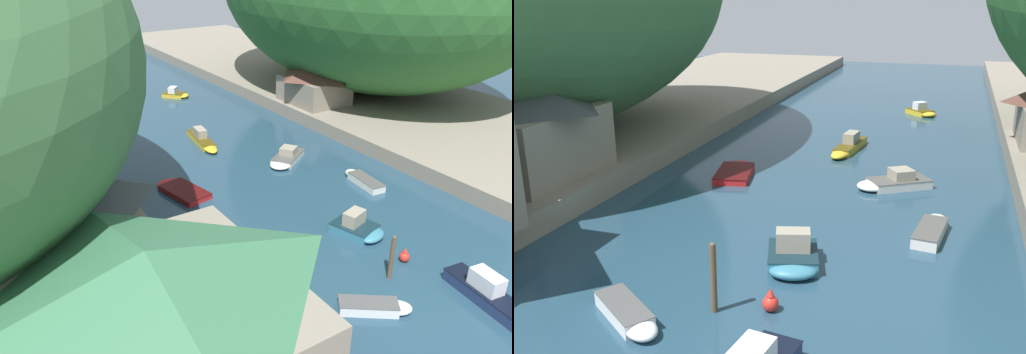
% 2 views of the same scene
% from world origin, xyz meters
% --- Properties ---
extents(water_surface, '(130.00, 130.00, 0.00)m').
position_xyz_m(water_surface, '(0.00, 30.00, 0.00)').
color(water_surface, '#234256').
rests_on(water_surface, ground).
extents(left_bank, '(22.00, 120.00, 1.33)m').
position_xyz_m(left_bank, '(-22.03, 30.00, 0.67)').
color(left_bank, gray).
rests_on(left_bank, ground).
extents(boathouse_shed, '(6.98, 8.21, 5.59)m').
position_xyz_m(boathouse_shed, '(-15.37, 20.13, 4.22)').
color(boathouse_shed, gray).
rests_on(boathouse_shed, left_bank).
extents(boat_yellow_tender, '(3.01, 5.16, 0.43)m').
position_xyz_m(boat_yellow_tender, '(-5.83, 27.82, 0.21)').
color(boat_yellow_tender, red).
rests_on(boat_yellow_tender, water_surface).
extents(boat_navy_launch, '(1.93, 6.13, 1.31)m').
position_xyz_m(boat_navy_launch, '(0.07, 35.65, 0.39)').
color(boat_navy_launch, gold).
rests_on(boat_navy_launch, water_surface).
extents(boat_mid_channel, '(3.66, 3.08, 0.56)m').
position_xyz_m(boat_mid_channel, '(-2.97, 10.15, 0.28)').
color(boat_mid_channel, white).
rests_on(boat_mid_channel, water_surface).
extents(boat_white_cruiser, '(1.66, 4.24, 0.58)m').
position_xyz_m(boat_white_cruiser, '(6.83, 21.63, 0.28)').
color(boat_white_cruiser, silver).
rests_on(boat_white_cruiser, water_surface).
extents(boat_far_upstream, '(3.28, 3.36, 1.22)m').
position_xyz_m(boat_far_upstream, '(4.35, 51.19, 0.37)').
color(boat_far_upstream, gold).
rests_on(boat_far_upstream, water_surface).
extents(boat_open_rowboat, '(4.74, 3.97, 1.15)m').
position_xyz_m(boat_open_rowboat, '(4.19, 28.14, 0.36)').
color(boat_open_rowboat, silver).
rests_on(boat_open_rowboat, water_surface).
extents(boat_far_right_bank, '(2.89, 3.71, 1.52)m').
position_xyz_m(boat_far_right_bank, '(1.36, 16.18, 0.46)').
color(boat_far_right_bank, teal).
rests_on(boat_far_right_bank, water_surface).
extents(mooring_post_second, '(0.24, 0.24, 2.78)m').
position_xyz_m(mooring_post_second, '(-0.39, 11.80, 1.40)').
color(mooring_post_second, brown).
rests_on(mooring_post_second, water_surface).
extents(channel_buoy_near, '(0.62, 0.62, 0.92)m').
position_xyz_m(channel_buoy_near, '(1.55, 12.48, 0.36)').
color(channel_buoy_near, red).
rests_on(channel_buoy_near, water_surface).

